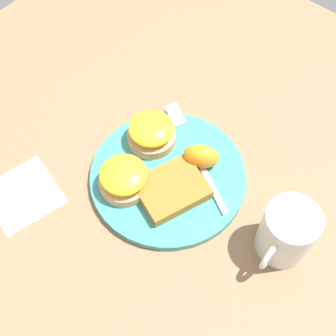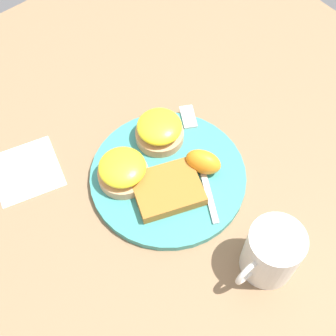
{
  "view_description": "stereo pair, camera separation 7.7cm",
  "coord_description": "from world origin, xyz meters",
  "px_view_note": "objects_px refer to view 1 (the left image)",
  "views": [
    {
      "loc": [
        0.31,
        0.25,
        0.69
      ],
      "look_at": [
        0.0,
        0.0,
        0.03
      ],
      "focal_mm": 50.0,
      "sensor_mm": 36.0,
      "label": 1
    },
    {
      "loc": [
        0.26,
        0.31,
        0.69
      ],
      "look_at": [
        0.0,
        0.0,
        0.03
      ],
      "focal_mm": 50.0,
      "sensor_mm": 36.0,
      "label": 2
    }
  ],
  "objects_px": {
    "sandwich_benedict_right": "(124,178)",
    "fork": "(192,148)",
    "cup": "(287,233)",
    "hashbrown_patty": "(171,189)",
    "sandwich_benedict_left": "(151,132)",
    "orange_wedge": "(201,156)"
  },
  "relations": [
    {
      "from": "sandwich_benedict_right",
      "to": "fork",
      "type": "bearing_deg",
      "value": 161.85
    },
    {
      "from": "sandwich_benedict_left",
      "to": "cup",
      "type": "distance_m",
      "value": 0.28
    },
    {
      "from": "fork",
      "to": "cup",
      "type": "bearing_deg",
      "value": 77.01
    },
    {
      "from": "sandwich_benedict_left",
      "to": "hashbrown_patty",
      "type": "xyz_separation_m",
      "value": [
        0.06,
        0.09,
        -0.01
      ]
    },
    {
      "from": "sandwich_benedict_left",
      "to": "sandwich_benedict_right",
      "type": "height_order",
      "value": "same"
    },
    {
      "from": "fork",
      "to": "sandwich_benedict_right",
      "type": "bearing_deg",
      "value": -18.15
    },
    {
      "from": "hashbrown_patty",
      "to": "fork",
      "type": "bearing_deg",
      "value": -163.92
    },
    {
      "from": "hashbrown_patty",
      "to": "fork",
      "type": "distance_m",
      "value": 0.09
    },
    {
      "from": "orange_wedge",
      "to": "fork",
      "type": "xyz_separation_m",
      "value": [
        -0.01,
        -0.03,
        -0.02
      ]
    },
    {
      "from": "fork",
      "to": "cup",
      "type": "height_order",
      "value": "cup"
    },
    {
      "from": "sandwich_benedict_left",
      "to": "sandwich_benedict_right",
      "type": "relative_size",
      "value": 1.0
    },
    {
      "from": "hashbrown_patty",
      "to": "cup",
      "type": "bearing_deg",
      "value": 101.95
    },
    {
      "from": "cup",
      "to": "hashbrown_patty",
      "type": "bearing_deg",
      "value": -78.05
    },
    {
      "from": "orange_wedge",
      "to": "fork",
      "type": "bearing_deg",
      "value": -116.83
    },
    {
      "from": "hashbrown_patty",
      "to": "orange_wedge",
      "type": "relative_size",
      "value": 1.79
    },
    {
      "from": "orange_wedge",
      "to": "cup",
      "type": "height_order",
      "value": "cup"
    },
    {
      "from": "orange_wedge",
      "to": "hashbrown_patty",
      "type": "bearing_deg",
      "value": -2.57
    },
    {
      "from": "hashbrown_patty",
      "to": "cup",
      "type": "height_order",
      "value": "cup"
    },
    {
      "from": "sandwich_benedict_right",
      "to": "hashbrown_patty",
      "type": "height_order",
      "value": "sandwich_benedict_right"
    },
    {
      "from": "sandwich_benedict_left",
      "to": "cup",
      "type": "bearing_deg",
      "value": 86.11
    },
    {
      "from": "sandwich_benedict_right",
      "to": "fork",
      "type": "relative_size",
      "value": 0.39
    },
    {
      "from": "sandwich_benedict_left",
      "to": "sandwich_benedict_right",
      "type": "xyz_separation_m",
      "value": [
        0.1,
        0.02,
        0.0
      ]
    }
  ]
}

